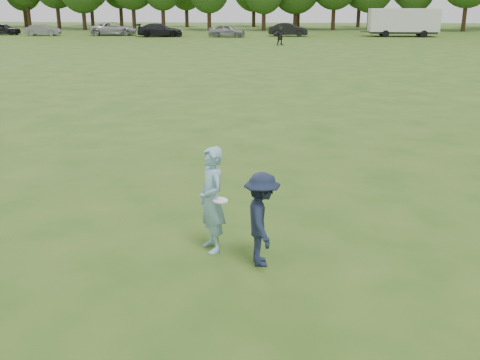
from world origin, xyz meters
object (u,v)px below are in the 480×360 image
Objects in this scene: player_far_d at (280,35)px; car_f at (288,30)px; car_c at (114,29)px; car_a at (3,29)px; car_b at (43,30)px; car_e at (227,31)px; defender at (262,219)px; cargo_trailer at (404,21)px; thrower at (212,200)px; car_d at (160,30)px.

player_far_d is 0.41× the size of car_f.
car_a is at bearing 83.06° from car_c.
car_b is 0.97× the size of car_e.
defender is 47.32m from player_far_d.
defender is 0.38× the size of car_e.
cargo_trailer reaches higher than car_b.
defender is 62.75m from cargo_trailer.
car_c is at bearing 179.85° from cargo_trailer.
car_a is at bearing -178.94° from thrower.
car_c is at bearing 111.13° from player_far_d.
car_a is at bearing 74.24° from car_b.
player_far_d is at bearing -116.39° from car_b.
car_c is 1.21× the size of car_f.
player_far_d is 31.43m from car_b.
car_a is 0.87× the size of car_f.
player_far_d reaches higher than defender.
player_far_d is at bearing 150.91° from thrower.
car_a is (-33.17, 60.68, -0.27)m from thrower.
defender is 64.27m from car_c.
defender is at bearing -148.19° from car_a.
car_e is at bearing -92.14° from car_a.
car_c is 14.32m from car_e.
car_f is (35.36, -0.39, 0.08)m from car_a.
cargo_trailer is (15.72, 60.47, 0.81)m from thrower.
car_e is at bearing -174.03° from cargo_trailer.
defender is at bearing -125.21° from player_far_d.
thrower reaches higher than car_a.
car_d is at bearing 164.93° from thrower.
car_c is at bearing 169.93° from thrower.
car_f is at bearing -87.94° from car_a.
car_f is (2.20, 60.29, -0.19)m from thrower.
thrower is at bearing -148.64° from car_a.
car_e is (-5.91, 58.81, -0.09)m from defender.
player_far_d is at bearing -8.80° from defender.
car_f is 13.56m from cargo_trailer.
car_e is at bearing -97.22° from car_d.
car_b is at bearing 91.42° from car_c.
car_d is at bearing 100.56° from car_f.
car_f reaches higher than car_e.
cargo_trailer is at bearing 137.83° from thrower.
car_d is (6.18, -2.25, -0.02)m from car_c.
thrower reaches higher than car_b.
thrower reaches higher than defender.
thrower reaches higher than car_e.
car_e reaches higher than car_b.
defender is at bearing -157.36° from car_b.
car_c is 34.87m from cargo_trailer.
car_b is 0.88× the size of car_f.
car_e is (22.58, -1.09, 0.05)m from car_b.
cargo_trailer reaches higher than car_c.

